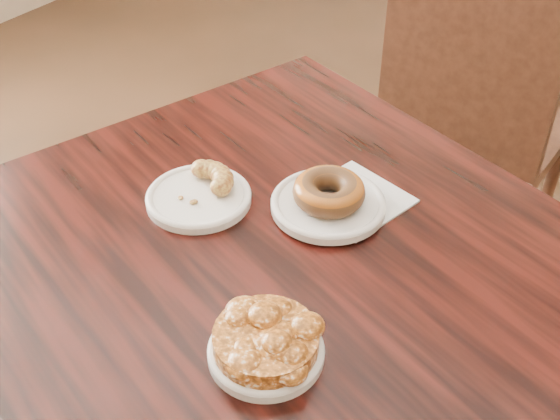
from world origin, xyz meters
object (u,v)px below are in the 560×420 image
Objects in this scene: chair_far at (481,126)px; apple_fritter at (266,337)px; cruller_fragment at (198,187)px; glazed_donut at (329,192)px; cafe_table at (264,409)px.

apple_fritter is (0.12, -1.13, 0.33)m from chair_far.
apple_fritter reaches higher than cruller_fragment.
glazed_donut is 0.98× the size of cruller_fragment.
cafe_table is 7.83× the size of cruller_fragment.
chair_far is (-0.01, 0.98, 0.08)m from cafe_table.
cruller_fragment is (-0.26, 0.19, -0.01)m from apple_fritter.
chair_far reaches higher than glazed_donut.
cafe_table is at bearing -102.96° from glazed_donut.
cafe_table is 0.98m from chair_far.
chair_far reaches higher than cafe_table.
chair_far is at bearing 108.53° from cafe_table.
chair_far is at bearing 92.51° from glazed_donut.
chair_far is 0.91m from glazed_donut.
chair_far is at bearing 96.16° from apple_fritter.
glazed_donut is at bearing 106.73° from apple_fritter.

